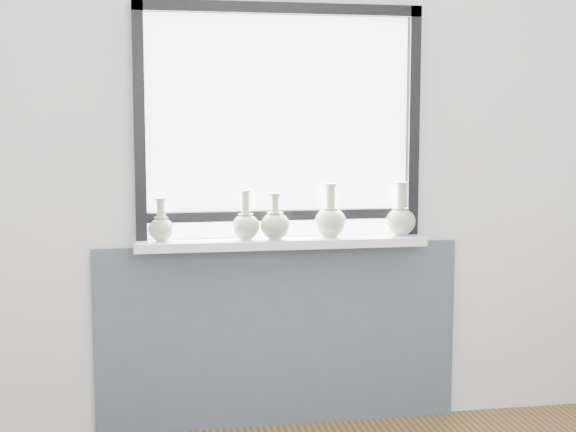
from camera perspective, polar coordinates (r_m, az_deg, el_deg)
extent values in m
cube|color=silver|center=(3.69, -0.70, 4.78)|extent=(3.60, 0.02, 2.60)
cube|color=#445059|center=(3.79, -0.60, -8.50)|extent=(1.70, 0.03, 0.86)
cube|color=white|center=(3.63, -0.43, -1.91)|extent=(1.32, 0.18, 0.04)
cube|color=black|center=(3.59, -10.52, 6.61)|extent=(0.05, 0.06, 1.05)
cube|color=black|center=(3.79, 8.85, 6.64)|extent=(0.05, 0.06, 1.05)
cube|color=black|center=(3.68, -0.58, 14.54)|extent=(1.30, 0.06, 0.05)
cube|color=black|center=(3.66, -0.56, 0.06)|extent=(1.20, 0.05, 0.04)
cube|color=white|center=(3.67, -0.63, 6.33)|extent=(1.20, 0.01, 1.00)
cylinder|color=#ABB390|center=(3.58, -8.98, -1.72)|extent=(0.05, 0.05, 0.01)
ellipsoid|color=#ABB390|center=(3.57, -8.99, -0.95)|extent=(0.11, 0.11, 0.11)
cone|color=#ABB390|center=(3.57, -9.00, -0.31)|extent=(0.06, 0.06, 0.03)
cylinder|color=#ABB390|center=(3.56, -9.02, 0.37)|extent=(0.04, 0.04, 0.09)
cylinder|color=#ABB390|center=(3.56, -9.03, 1.19)|extent=(0.05, 0.05, 0.01)
cylinder|color=#ABB390|center=(3.60, -3.02, -1.62)|extent=(0.06, 0.06, 0.01)
ellipsoid|color=#ABB390|center=(3.59, -3.02, -0.77)|extent=(0.13, 0.13, 0.12)
cone|color=#ABB390|center=(3.58, -3.03, -0.06)|extent=(0.07, 0.07, 0.03)
cylinder|color=#ABB390|center=(3.58, -3.03, 0.76)|extent=(0.04, 0.04, 0.11)
cylinder|color=#ABB390|center=(3.57, -3.04, 1.74)|extent=(0.05, 0.05, 0.01)
cylinder|color=#ABB390|center=(3.59, -0.91, -1.61)|extent=(0.06, 0.06, 0.01)
ellipsoid|color=#ABB390|center=(3.59, -0.91, -0.71)|extent=(0.13, 0.13, 0.12)
cone|color=#ABB390|center=(3.58, -0.92, 0.03)|extent=(0.07, 0.07, 0.03)
cylinder|color=#ABB390|center=(3.58, -0.92, 0.71)|extent=(0.03, 0.03, 0.09)
cylinder|color=#ABB390|center=(3.57, -0.92, 1.54)|extent=(0.05, 0.05, 0.01)
cylinder|color=#ABB390|center=(3.68, 3.02, -1.44)|extent=(0.07, 0.07, 0.01)
ellipsoid|color=#ABB390|center=(3.67, 3.03, -0.44)|extent=(0.15, 0.15, 0.14)
cone|color=#ABB390|center=(3.66, 3.03, 0.36)|extent=(0.08, 0.08, 0.03)
cylinder|color=#ABB390|center=(3.66, 3.04, 1.22)|extent=(0.05, 0.05, 0.12)
cylinder|color=#ABB390|center=(3.65, 3.05, 2.23)|extent=(0.06, 0.06, 0.01)
cylinder|color=#ABB390|center=(3.77, 7.98, -1.30)|extent=(0.06, 0.06, 0.01)
ellipsoid|color=#ABB390|center=(3.76, 8.00, -0.39)|extent=(0.14, 0.14, 0.13)
cone|color=#ABB390|center=(3.75, 8.01, 0.35)|extent=(0.08, 0.08, 0.03)
cylinder|color=#ABB390|center=(3.75, 8.02, 1.27)|extent=(0.04, 0.04, 0.13)
cylinder|color=#ABB390|center=(3.74, 8.04, 2.33)|extent=(0.06, 0.06, 0.01)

